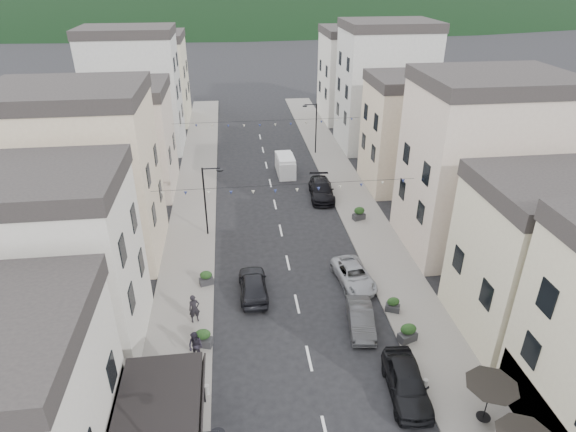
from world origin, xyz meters
name	(u,v)px	position (x,y,z in m)	size (l,w,h in m)	color
sidewalk_left	(195,203)	(-7.50, 32.00, 0.06)	(4.00, 76.00, 0.12)	slate
sidewalk_right	(351,195)	(7.50, 32.00, 0.06)	(4.00, 76.00, 0.12)	slate
hill_backdrop	(230,2)	(0.00, 300.00, 0.00)	(640.00, 360.00, 70.00)	black
boutique_awning	(162,422)	(-7.25, 5.00, 3.11)	(3.77, 7.50, 3.28)	black
buildings_row_left	(119,125)	(-14.50, 37.75, 6.12)	(10.20, 54.16, 14.00)	beige
buildings_row_right	(411,116)	(14.50, 36.59, 6.32)	(10.20, 54.16, 14.50)	#C0B598
streetlamp_left_far	(208,194)	(-5.82, 26.00, 3.70)	(1.70, 0.56, 6.00)	black
streetlamp_right_far	(314,123)	(5.82, 44.00, 3.70)	(1.70, 0.56, 6.00)	black
bunting_near	(286,189)	(0.00, 22.00, 5.65)	(19.00, 0.28, 0.62)	black
bunting_far	(268,124)	(0.00, 38.00, 5.65)	(19.00, 0.28, 0.62)	black
parked_car_a	(407,383)	(4.60, 7.85, 0.82)	(1.93, 4.80, 1.64)	black
parked_car_b	(361,319)	(3.57, 13.23, 0.68)	(1.44, 4.12, 1.36)	#343437
parked_car_c	(354,275)	(4.28, 17.88, 0.65)	(2.16, 4.69, 1.30)	#999BA1
parked_car_d	(321,190)	(4.60, 32.05, 0.79)	(2.21, 5.42, 1.57)	black
parked_car_e	(253,285)	(-2.80, 17.40, 0.79)	(1.86, 4.63, 1.58)	black
delivery_van	(285,165)	(1.84, 38.33, 1.03)	(1.80, 4.42, 2.11)	silver
pedestrian_a	(194,309)	(-6.59, 14.95, 1.08)	(0.70, 0.46, 1.91)	black
pedestrian_b	(196,346)	(-6.35, 11.61, 1.05)	(0.91, 0.71, 1.87)	black
planter_la	(203,338)	(-6.00, 12.68, 0.68)	(1.15, 0.84, 1.16)	#2C2C2E
planter_lb	(206,278)	(-6.00, 18.83, 0.64)	(1.06, 0.76, 1.07)	#29292B
planter_ra	(408,333)	(6.00, 11.61, 0.71)	(1.23, 0.94, 1.22)	#2C2C2E
planter_rb	(393,304)	(6.00, 14.42, 0.62)	(1.04, 0.83, 1.02)	#2A2B2D
planter_rc	(359,213)	(7.00, 26.96, 0.70)	(1.19, 0.89, 1.18)	#2C2C2E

